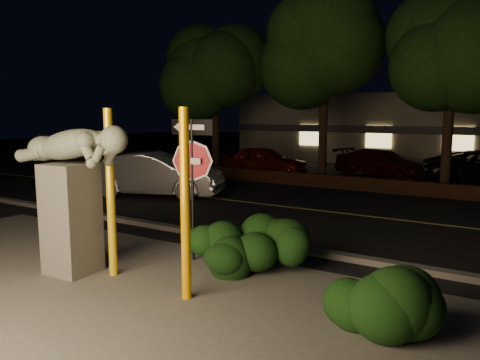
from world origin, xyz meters
name	(u,v)px	position (x,y,z in m)	size (l,w,h in m)	color
ground	(354,196)	(0.00, 10.00, 0.00)	(90.00, 90.00, 0.00)	black
patio	(117,303)	(0.00, -1.00, 0.01)	(14.00, 6.00, 0.02)	#4C4944
road	(321,211)	(0.00, 7.00, 0.01)	(80.00, 8.00, 0.01)	black
lane_marking	(321,211)	(0.00, 7.00, 0.02)	(80.00, 0.12, 0.01)	#AF9846
curb	(249,241)	(0.00, 2.90, 0.06)	(80.00, 0.25, 0.12)	#4C4944
brick_wall	(365,184)	(0.00, 11.30, 0.25)	(40.00, 0.35, 0.50)	#482717
parking_lot	(402,174)	(0.00, 17.00, 0.01)	(40.00, 12.00, 0.01)	black
building	(435,128)	(0.00, 24.99, 2.00)	(22.00, 10.20, 4.00)	#70685A
tree_far_a	(215,61)	(-8.00, 13.00, 5.34)	(4.60, 4.60, 7.43)	black
tree_far_b	(325,36)	(-2.50, 13.20, 6.05)	(5.20, 5.20, 8.41)	black
tree_far_c	(454,34)	(2.50, 12.80, 5.66)	(4.80, 4.80, 7.84)	black
yellow_pole_left	(111,194)	(-0.98, -0.15, 1.47)	(0.15, 0.15, 2.95)	yellow
yellow_pole_right	(185,206)	(0.79, -0.30, 1.48)	(0.15, 0.15, 2.95)	#FFAC03
signpost	(192,161)	(-0.31, 1.29, 1.96)	(0.93, 0.09, 2.75)	black
sculpture	(71,183)	(-1.65, -0.43, 1.64)	(2.49, 0.82, 2.67)	#4C4944
hedge_center	(205,245)	(0.20, 0.97, 0.48)	(1.83, 0.86, 0.95)	black
hedge_right	(263,242)	(1.13, 1.49, 0.55)	(1.68, 0.90, 1.10)	black
hedge_far_right	(375,289)	(3.54, 0.25, 0.55)	(1.58, 0.99, 1.10)	black
silver_sedan	(156,175)	(-5.81, 6.30, 0.76)	(1.62, 4.64, 1.53)	#A7A7AC
parked_car_red	(264,161)	(-5.34, 13.14, 0.68)	(1.61, 3.99, 1.36)	#6A1402
parked_car_darkred	(382,164)	(-0.52, 15.34, 0.63)	(1.77, 4.35, 1.26)	#3C100D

